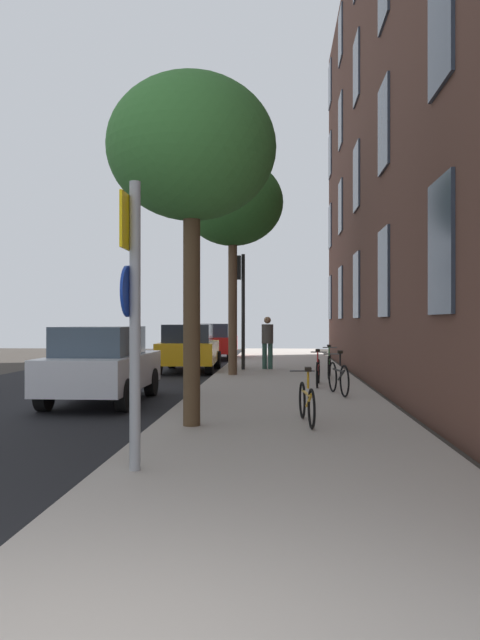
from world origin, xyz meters
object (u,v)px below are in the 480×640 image
(bicycle_0, at_px, (307,401))
(car_1, at_px, (189,347))
(traffic_light, at_px, (240,291))
(car_2, at_px, (213,341))
(bicycle_1, at_px, (338,377))
(tree_far, at_px, (233,204))
(tree_near, at_px, (192,151))
(sign_post, at_px, (133,304))
(car_0, at_px, (102,364))
(bicycle_2, at_px, (318,371))
(pedestrian_0, at_px, (267,339))
(bicycle_3, at_px, (329,365))

(bicycle_0, bearing_deg, car_1, 107.67)
(traffic_light, bearing_deg, car_1, 167.25)
(car_2, bearing_deg, bicycle_1, -73.02)
(traffic_light, height_order, tree_far, tree_far)
(tree_near, height_order, bicycle_0, tree_near)
(tree_far, distance_m, bicycle_0, 10.14)
(sign_post, bearing_deg, tree_near, 85.36)
(tree_near, height_order, car_0, tree_near)
(car_2, bearing_deg, bicycle_2, -72.04)
(sign_post, distance_m, bicycle_2, 9.36)
(tree_near, height_order, pedestrian_0, tree_near)
(tree_far, height_order, pedestrian_0, tree_far)
(bicycle_2, xyz_separation_m, pedestrian_0, (-1.38, 5.32, 0.65))
(tree_near, height_order, bicycle_2, tree_near)
(sign_post, height_order, traffic_light, traffic_light)
(bicycle_0, relative_size, bicycle_3, 0.95)
(sign_post, relative_size, car_1, 0.75)
(bicycle_2, bearing_deg, car_1, 127.01)
(car_2, bearing_deg, sign_post, -86.15)
(bicycle_3, xyz_separation_m, car_1, (-4.54, 3.19, 0.35))
(tree_far, relative_size, car_2, 1.61)
(tree_near, bearing_deg, car_2, 95.17)
(bicycle_0, xyz_separation_m, car_0, (-4.18, 2.95, 0.37))
(tree_near, distance_m, car_1, 12.10)
(bicycle_1, relative_size, bicycle_2, 0.97)
(sign_post, bearing_deg, bicycle_3, 74.76)
(bicycle_2, bearing_deg, tree_near, -111.15)
(bicycle_1, height_order, bicycle_2, bicycle_1)
(sign_post, distance_m, tree_near, 3.79)
(sign_post, xyz_separation_m, car_1, (-1.51, 14.29, -1.09))
(pedestrian_0, bearing_deg, sign_post, -94.78)
(bicycle_1, relative_size, bicycle_3, 0.97)
(bicycle_1, xyz_separation_m, car_2, (-4.33, 14.16, 0.34))
(bicycle_3, relative_size, car_1, 0.41)
(car_1, bearing_deg, tree_near, -81.32)
(car_0, xyz_separation_m, car_2, (0.73, 15.08, 0.00))
(traffic_light, height_order, bicycle_3, traffic_light)
(car_2, bearing_deg, tree_far, -80.21)
(bicycle_0, distance_m, bicycle_2, 5.73)
(traffic_light, bearing_deg, car_2, 103.15)
(tree_near, height_order, car_2, tree_near)
(tree_near, relative_size, bicycle_3, 3.15)
(traffic_light, xyz_separation_m, bicycle_2, (2.28, -5.00, -2.28))
(pedestrian_0, xyz_separation_m, car_2, (-2.62, 7.00, -0.29))
(bicycle_0, xyz_separation_m, bicycle_3, (1.00, 7.93, 0.02))
(sign_post, xyz_separation_m, bicycle_3, (3.03, 11.11, -1.44))
(bicycle_3, bearing_deg, car_0, -136.10)
(car_0, relative_size, car_1, 0.94)
(car_0, bearing_deg, bicycle_0, -35.16)
(bicycle_0, height_order, car_1, car_1)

